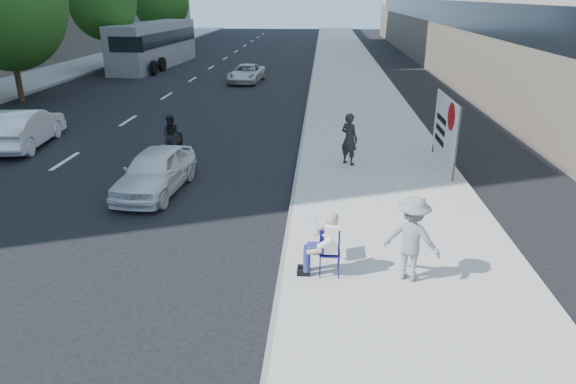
# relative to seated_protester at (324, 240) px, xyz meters

# --- Properties ---
(ground) EXTENTS (160.00, 160.00, 0.00)m
(ground) POSITION_rel_seated_protester_xyz_m (-2.29, -0.85, -0.87)
(ground) COLOR black
(ground) RESTS_ON ground
(near_sidewalk) EXTENTS (5.00, 120.00, 0.15)m
(near_sidewalk) POSITION_rel_seated_protester_xyz_m (1.71, 19.15, -0.80)
(near_sidewalk) COLOR #A9A69E
(near_sidewalk) RESTS_ON ground
(tree_far_c) EXTENTS (6.00, 6.00, 8.47)m
(tree_far_c) POSITION_rel_seated_protester_xyz_m (-15.99, 17.15, 4.15)
(tree_far_c) COLOR #382616
(tree_far_c) RESTS_ON ground
(tree_far_d) EXTENTS (4.80, 4.80, 7.65)m
(tree_far_d) POSITION_rel_seated_protester_xyz_m (-15.99, 29.15, 4.01)
(tree_far_d) COLOR #382616
(tree_far_d) RESTS_ON ground
(tree_far_e) EXTENTS (5.40, 5.40, 7.89)m
(tree_far_e) POSITION_rel_seated_protester_xyz_m (-15.99, 43.15, 3.91)
(tree_far_e) COLOR #382616
(tree_far_e) RESTS_ON ground
(seated_protester) EXTENTS (0.83, 1.12, 1.31)m
(seated_protester) POSITION_rel_seated_protester_xyz_m (0.00, 0.00, 0.00)
(seated_protester) COLOR navy
(seated_protester) RESTS_ON near_sidewalk
(jogger) EXTENTS (1.25, 1.02, 1.69)m
(jogger) POSITION_rel_seated_protester_xyz_m (1.65, -0.09, 0.12)
(jogger) COLOR gray
(jogger) RESTS_ON near_sidewalk
(pedestrian_woman) EXTENTS (0.72, 0.70, 1.67)m
(pedestrian_woman) POSITION_rel_seated_protester_xyz_m (0.78, 7.05, 0.11)
(pedestrian_woman) COLOR black
(pedestrian_woman) RESTS_ON near_sidewalk
(protest_banner) EXTENTS (0.08, 3.06, 2.20)m
(protest_banner) POSITION_rel_seated_protester_xyz_m (3.76, 7.08, 0.53)
(protest_banner) COLOR #4C4C4C
(protest_banner) RESTS_ON near_sidewalk
(white_sedan_near) EXTENTS (1.76, 3.77, 1.25)m
(white_sedan_near) POSITION_rel_seated_protester_xyz_m (-4.78, 4.53, -0.25)
(white_sedan_near) COLOR silver
(white_sedan_near) RESTS_ON ground
(white_sedan_mid) EXTENTS (1.97, 4.40, 1.40)m
(white_sedan_mid) POSITION_rel_seated_protester_xyz_m (-11.05, 8.84, -0.17)
(white_sedan_mid) COLOR silver
(white_sedan_mid) RESTS_ON ground
(white_sedan_far) EXTENTS (2.19, 4.17, 1.12)m
(white_sedan_far) POSITION_rel_seated_protester_xyz_m (-5.00, 24.20, -0.31)
(white_sedan_far) COLOR silver
(white_sedan_far) RESTS_ON ground
(motorcycle) EXTENTS (0.71, 2.04, 1.42)m
(motorcycle) POSITION_rel_seated_protester_xyz_m (-5.29, 8.12, -0.24)
(motorcycle) COLOR black
(motorcycle) RESTS_ON ground
(bus) EXTENTS (3.49, 12.22, 3.30)m
(bus) POSITION_rel_seated_protester_xyz_m (-13.16, 31.36, 0.76)
(bus) COLOR gray
(bus) RESTS_ON ground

